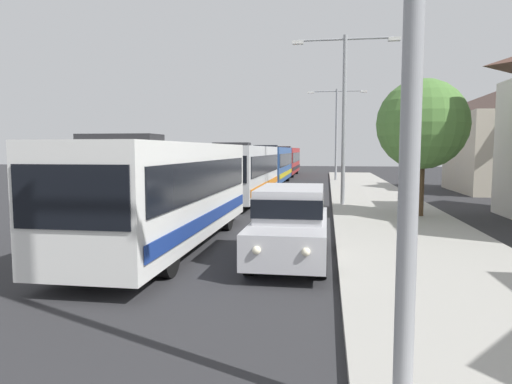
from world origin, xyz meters
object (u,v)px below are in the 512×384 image
at_px(roadside_tree, 422,124).
at_px(streetlamp_far, 336,125).
at_px(bus_middle, 271,164).
at_px(streetlamp_mid, 344,103).
at_px(bus_lead, 169,190).
at_px(bus_fourth_in_line, 285,160).
at_px(bus_second_in_line, 244,171).
at_px(white_suv, 291,221).

bearing_deg(roadside_tree, streetlamp_far, 97.83).
xyz_separation_m(bus_middle, streetlamp_mid, (5.40, -14.97, 3.45)).
height_order(bus_lead, bus_fourth_in_line, same).
bearing_deg(streetlamp_mid, streetlamp_far, 90.00).
xyz_separation_m(bus_second_in_line, streetlamp_mid, (5.40, -2.31, 3.45)).
bearing_deg(bus_middle, bus_fourth_in_line, 90.00).
distance_m(streetlamp_far, roadside_tree, 22.07).
relative_size(bus_second_in_line, roadside_tree, 2.06).
xyz_separation_m(bus_lead, streetlamp_far, (5.40, 28.47, 3.35)).
height_order(bus_middle, streetlamp_mid, streetlamp_mid).
xyz_separation_m(bus_middle, white_suv, (3.70, -26.30, -0.66)).
height_order(bus_middle, roadside_tree, roadside_tree).
bearing_deg(bus_lead, bus_second_in_line, 90.00).
relative_size(bus_second_in_line, streetlamp_mid, 1.39).
xyz_separation_m(bus_lead, white_suv, (3.70, -1.18, -0.65)).
bearing_deg(bus_middle, white_suv, -81.99).
relative_size(white_suv, roadside_tree, 0.90).
xyz_separation_m(streetlamp_mid, roadside_tree, (3.00, -3.52, -1.26)).
xyz_separation_m(bus_middle, bus_fourth_in_line, (0.00, 12.75, 0.00)).
bearing_deg(bus_second_in_line, bus_lead, -90.00).
bearing_deg(bus_fourth_in_line, roadside_tree, -74.94).
bearing_deg(bus_fourth_in_line, streetlamp_mid, -78.98).
relative_size(bus_lead, streetlamp_mid, 1.27).
height_order(streetlamp_mid, streetlamp_far, streetlamp_mid).
distance_m(bus_second_in_line, streetlamp_far, 17.22).
xyz_separation_m(white_suv, streetlamp_far, (1.70, 29.65, 4.01)).
relative_size(bus_fourth_in_line, streetlamp_mid, 1.50).
distance_m(streetlamp_mid, streetlamp_far, 18.32).
height_order(white_suv, streetlamp_mid, streetlamp_mid).
xyz_separation_m(bus_second_in_line, white_suv, (3.70, -13.64, -0.66)).
bearing_deg(white_suv, streetlamp_far, 86.72).
height_order(streetlamp_mid, roadside_tree, streetlamp_mid).
distance_m(bus_lead, streetlamp_mid, 12.00).
bearing_deg(white_suv, bus_second_in_line, 105.16).
xyz_separation_m(bus_second_in_line, bus_fourth_in_line, (0.00, 25.40, 0.00)).
relative_size(bus_middle, streetlamp_far, 1.47).
relative_size(bus_second_in_line, streetlamp_far, 1.43).
relative_size(white_suv, streetlamp_far, 0.62).
bearing_deg(roadside_tree, bus_fourth_in_line, 105.06).
distance_m(bus_fourth_in_line, streetlamp_far, 11.34).
height_order(bus_fourth_in_line, streetlamp_mid, streetlamp_mid).
relative_size(bus_second_in_line, bus_fourth_in_line, 0.93).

